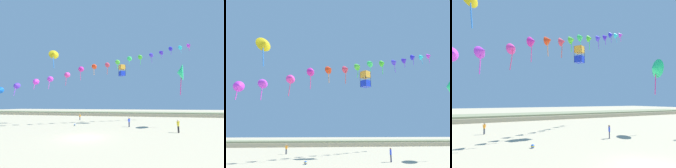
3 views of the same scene
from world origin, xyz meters
TOP-DOWN VIEW (x-y plane):
  - ground_plane at (0.00, 0.00)m, footprint 240.00×240.00m
  - dune_ridge at (0.00, 39.08)m, footprint 120.00×10.88m
  - person_near_left at (-8.87, 19.08)m, footprint 0.48×0.37m
  - person_near_right at (4.35, 9.45)m, footprint 0.40×0.49m
  - person_mid_center at (11.33, 5.33)m, footprint 0.51×0.46m
  - kite_banner_string at (0.79, 13.43)m, footprint 37.03×20.00m
  - large_kite_low_lead at (-11.06, 9.95)m, footprint 2.21×2.09m
  - large_kite_mid_trail at (13.05, 9.81)m, footprint 1.69×2.86m
  - large_kite_high_solo at (2.66, 13.49)m, footprint 1.53×1.53m
  - beach_ball at (-5.32, 8.82)m, footprint 0.36×0.36m

SIDE VIEW (x-z plane):
  - ground_plane at x=0.00m, z-range 0.00..0.00m
  - beach_ball at x=-5.32m, z-range 0.00..0.36m
  - dune_ridge at x=0.00m, z-range 0.00..1.28m
  - person_near_left at x=-8.87m, z-range 0.12..1.65m
  - person_near_right at x=4.35m, z-range 0.12..1.72m
  - person_mid_center at x=11.33m, z-range 0.13..1.85m
  - large_kite_mid_trail at x=13.05m, z-range 6.55..11.71m
  - large_kite_high_solo at x=2.66m, z-range 9.70..12.01m
  - kite_banner_string at x=0.79m, z-range 2.86..22.28m
  - large_kite_low_lead at x=-11.06m, z-range 12.19..16.29m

